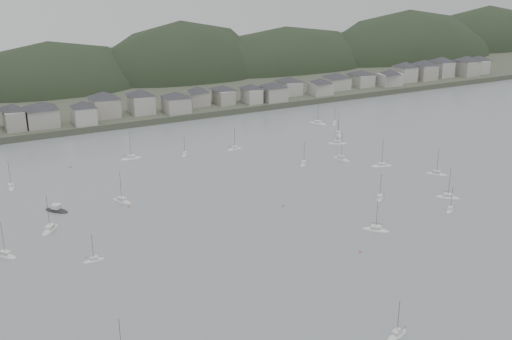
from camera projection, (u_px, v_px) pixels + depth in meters
ground at (399, 282)px, 149.87m from camera, size 900.00×900.00×0.00m
far_shore_land at (97, 78)px, 395.13m from camera, size 900.00×250.00×3.00m
forested_ridge at (117, 104)px, 380.18m from camera, size 851.55×103.94×102.57m
waterfront_town at (244, 91)px, 322.16m from camera, size 451.48×28.46×12.92m
sailboat_lead at (338, 134)px, 273.72m from camera, size 6.07×8.68×11.43m
moored_fleet at (227, 198)px, 201.63m from camera, size 199.45×163.12×13.07m
motor_launch_far at (57, 210)px, 191.40m from camera, size 7.74×8.38×4.00m
mooring_buoys at (227, 229)px, 178.36m from camera, size 133.55×140.17×0.70m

